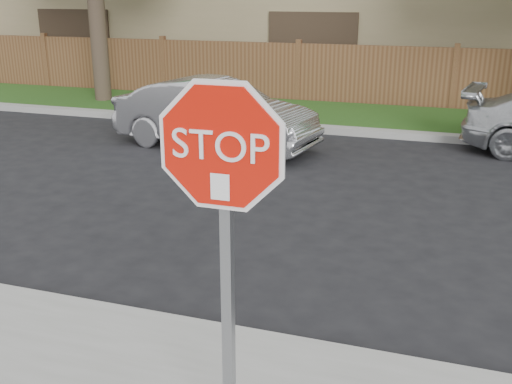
% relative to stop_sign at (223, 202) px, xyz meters
% --- Properties ---
extents(ground, '(90.00, 90.00, 0.00)m').
position_rel_stop_sign_xyz_m(ground, '(1.15, 1.48, -1.83)').
color(ground, black).
rests_on(ground, ground).
extents(far_curb, '(70.00, 0.30, 0.15)m').
position_rel_stop_sign_xyz_m(far_curb, '(1.15, 9.63, -1.75)').
color(far_curb, gray).
rests_on(far_curb, ground).
extents(grass_strip, '(70.00, 3.00, 0.12)m').
position_rel_stop_sign_xyz_m(grass_strip, '(1.15, 11.28, -1.77)').
color(grass_strip, '#1E4714').
rests_on(grass_strip, ground).
extents(fence, '(70.00, 0.12, 1.60)m').
position_rel_stop_sign_xyz_m(fence, '(1.15, 12.88, -1.03)').
color(fence, '#53331D').
rests_on(fence, ground).
extents(stop_sign, '(1.01, 0.13, 2.55)m').
position_rel_stop_sign_xyz_m(stop_sign, '(0.00, 0.00, 0.00)').
color(stop_sign, gray).
rests_on(stop_sign, sidewalk_near).
extents(sedan_left, '(4.19, 2.05, 1.32)m').
position_rel_stop_sign_xyz_m(sedan_left, '(-3.18, 7.70, -1.17)').
color(sedan_left, '#B4B4B9').
rests_on(sedan_left, ground).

